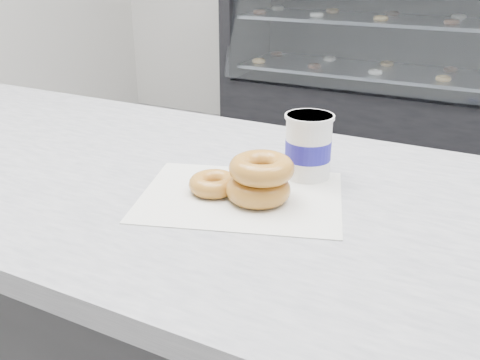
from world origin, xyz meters
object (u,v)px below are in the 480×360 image
object	(u,v)px
coffee_cup	(308,146)
donut_single	(214,184)
donut_stack	(260,179)
counter	(169,356)
display_case	(412,88)

from	to	relation	value
coffee_cup	donut_single	bearing A→B (deg)	-116.21
donut_stack	coffee_cup	bearing A→B (deg)	76.28
donut_stack	coffee_cup	xyz separation A→B (m)	(0.03, 0.14, 0.02)
counter	coffee_cup	size ratio (longest dim) A/B	25.56
counter	donut_single	world-z (taller)	donut_single
counter	donut_stack	size ratio (longest dim) A/B	19.83
display_case	donut_single	bearing A→B (deg)	-86.96
donut_stack	coffee_cup	size ratio (longest dim) A/B	1.29
donut_stack	coffee_cup	world-z (taller)	coffee_cup
counter	coffee_cup	world-z (taller)	coffee_cup
display_case	donut_stack	size ratio (longest dim) A/B	15.55
donut_single	donut_stack	bearing A→B (deg)	5.37
display_case	coffee_cup	world-z (taller)	display_case
counter	display_case	world-z (taller)	display_case
coffee_cup	display_case	bearing A→B (deg)	108.97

